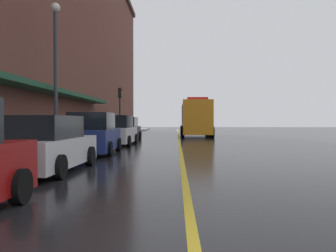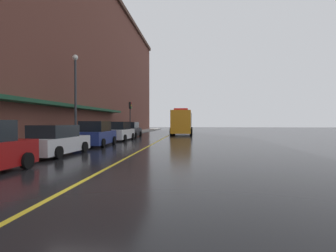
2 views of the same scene
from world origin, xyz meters
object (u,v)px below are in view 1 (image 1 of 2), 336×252
Objects in this scene: parked_car_2 at (93,135)px; traffic_light_near at (120,102)px; parked_car_4 at (126,130)px; parked_car_3 at (117,131)px; parked_car_1 at (46,145)px; street_lamp_left at (56,60)px; utility_truck at (196,119)px.

parked_car_2 is 1.04× the size of traffic_light_near.
traffic_light_near reaches higher than parked_car_4.
parked_car_3 is 5.11m from parked_car_4.
street_lamp_left is (-1.91, 6.51, 3.63)m from parked_car_1.
traffic_light_near is at bearing -74.77° from utility_truck.
parked_car_4 is (-0.19, 5.10, -0.02)m from parked_car_3.
parked_car_3 is 1.01× the size of traffic_light_near.
parked_car_2 is 0.64× the size of street_lamp_left.
parked_car_4 is 5.72m from traffic_light_near.
traffic_light_near reaches higher than utility_truck.
traffic_light_near is (-1.25, 21.72, 2.38)m from parked_car_1.
parked_car_4 is (-0.05, 10.88, -0.04)m from parked_car_2.
traffic_light_near reaches higher than parked_car_3.
parked_car_3 is (0.14, 5.78, -0.02)m from parked_car_2.
traffic_light_near is at bearing 87.51° from street_lamp_left.
traffic_light_near is (0.66, 15.21, -1.24)m from street_lamp_left.
parked_car_1 is at bearing -73.67° from street_lamp_left.
utility_truck is at bearing -18.95° from parked_car_2.
utility_truck reaches higher than parked_car_2.
parked_car_3 is at bearing -81.97° from traffic_light_near.
parked_car_3 is (0.19, 11.54, 0.07)m from parked_car_1.
parked_car_3 is at bearing 67.37° from street_lamp_left.
utility_truck is at bearing 15.20° from traffic_light_near.
street_lamp_left is 15.27m from traffic_light_near.
parked_car_1 is 1.09× the size of parked_car_4.
utility_truck is (5.67, 6.95, 0.86)m from parked_car_4.
street_lamp_left is (-2.10, -5.03, 3.55)m from parked_car_3.
parked_car_2 is 1.03× the size of parked_car_3.
parked_car_3 is at bearing -24.41° from utility_truck.
utility_truck reaches higher than parked_car_1.
parked_car_2 is at bearing -85.36° from traffic_light_near.
parked_car_4 is at bearing 1.82° from parked_car_1.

